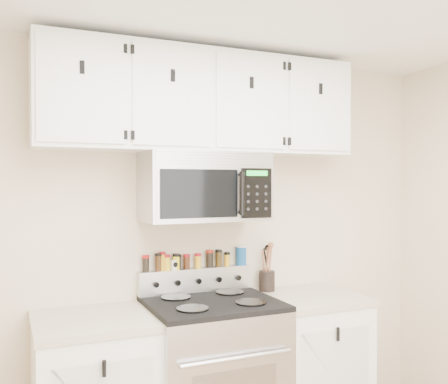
{
  "coord_description": "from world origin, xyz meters",
  "views": [
    {
      "loc": [
        -1.12,
        -1.31,
        1.65
      ],
      "look_at": [
        0.09,
        1.45,
        1.6
      ],
      "focal_mm": 40.0,
      "sensor_mm": 36.0,
      "label": 1
    }
  ],
  "objects_px": {
    "salt_canister": "(241,255)",
    "utensil_crock": "(267,279)",
    "range": "(212,378)",
    "microwave": "(205,186)"
  },
  "relations": [
    {
      "from": "salt_canister",
      "to": "utensil_crock",
      "type": "bearing_deg",
      "value": -16.41
    },
    {
      "from": "range",
      "to": "utensil_crock",
      "type": "height_order",
      "value": "utensil_crock"
    },
    {
      "from": "utensil_crock",
      "to": "microwave",
      "type": "bearing_deg",
      "value": -167.95
    },
    {
      "from": "range",
      "to": "microwave",
      "type": "distance_m",
      "value": 1.15
    },
    {
      "from": "range",
      "to": "utensil_crock",
      "type": "distance_m",
      "value": 0.75
    },
    {
      "from": "utensil_crock",
      "to": "salt_canister",
      "type": "height_order",
      "value": "utensil_crock"
    },
    {
      "from": "microwave",
      "to": "utensil_crock",
      "type": "height_order",
      "value": "microwave"
    },
    {
      "from": "range",
      "to": "salt_canister",
      "type": "relative_size",
      "value": 8.5
    },
    {
      "from": "utensil_crock",
      "to": "salt_canister",
      "type": "relative_size",
      "value": 2.43
    },
    {
      "from": "range",
      "to": "utensil_crock",
      "type": "relative_size",
      "value": 3.5
    }
  ]
}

